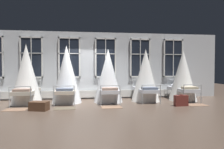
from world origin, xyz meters
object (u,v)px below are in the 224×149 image
cot_second (26,75)px  suitcase_dark (181,101)px  travel_trunk (39,106)px  cot_fourth (108,76)px  cot_sixth (183,76)px  cot_third (67,75)px  cot_fifth (146,76)px

cot_second → suitcase_dark: cot_second is taller
suitcase_dark → travel_trunk: suitcase_dark is taller
cot_fourth → cot_sixth: (3.58, -0.02, -0.00)m
cot_fourth → suitcase_dark: cot_fourth is taller
cot_second → cot_third: 1.70m
cot_fifth → travel_trunk: bearing=109.9°
cot_third → travel_trunk: size_ratio=3.98×
cot_sixth → travel_trunk: (-6.28, -1.47, -1.00)m
cot_fourth → cot_fifth: 1.76m
cot_second → cot_sixth: 7.13m
cot_fourth → cot_fifth: cot_fifth is taller
cot_fifth → cot_sixth: (1.82, -0.04, -0.01)m
cot_third → cot_fourth: size_ratio=1.05×
suitcase_dark → cot_second: bearing=163.4°
suitcase_dark → travel_trunk: 5.53m
cot_second → travel_trunk: (0.85, -1.50, -1.08)m
cot_fifth → travel_trunk: (-4.46, -1.51, -1.01)m
cot_sixth → suitcase_dark: (-0.76, -1.35, -0.94)m
cot_fourth → travel_trunk: bearing=119.0°
travel_trunk → cot_fourth: bearing=28.9°
cot_fifth → cot_third: bearing=90.8°
cot_third → travel_trunk: (-0.85, -1.54, -1.07)m
cot_third → travel_trunk: 2.06m
travel_trunk → cot_fifth: bearing=18.8°
cot_fifth → cot_sixth: bearing=-90.2°
travel_trunk → cot_third: bearing=61.1°
cot_second → cot_fifth: cot_second is taller
cot_fourth → cot_fifth: size_ratio=1.00×
cot_fourth → cot_fifth: (1.76, 0.03, 0.00)m
cot_fourth → cot_sixth: 3.59m
cot_sixth → cot_fifth: bearing=88.8°
cot_second → travel_trunk: cot_second is taller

